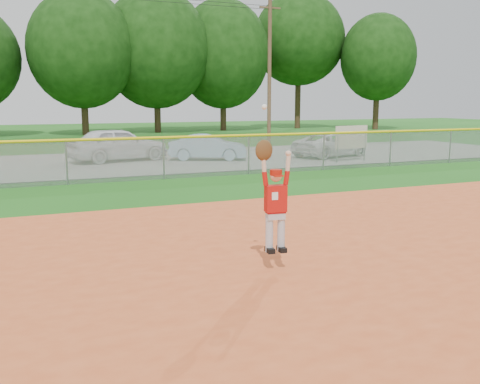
% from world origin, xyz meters
% --- Properties ---
extents(ground, '(120.00, 120.00, 0.00)m').
position_xyz_m(ground, '(0.00, 0.00, 0.00)').
color(ground, '#195814').
rests_on(ground, ground).
extents(clay_infield, '(24.00, 16.00, 0.04)m').
position_xyz_m(clay_infield, '(0.00, -3.00, 0.02)').
color(clay_infield, '#CB5124').
rests_on(clay_infield, ground).
extents(parking_strip, '(44.00, 10.00, 0.03)m').
position_xyz_m(parking_strip, '(0.00, 16.00, 0.01)').
color(parking_strip, gray).
rests_on(parking_strip, ground).
extents(car_white_a, '(4.86, 2.79, 1.56)m').
position_xyz_m(car_white_a, '(-0.50, 16.35, 0.81)').
color(car_white_a, white).
rests_on(car_white_a, parking_strip).
extents(car_blue, '(3.85, 2.63, 1.20)m').
position_xyz_m(car_blue, '(3.52, 15.22, 0.63)').
color(car_blue, '#8DB4D3').
rests_on(car_blue, parking_strip).
extents(car_white_b, '(4.50, 2.99, 1.15)m').
position_xyz_m(car_white_b, '(9.69, 14.23, 0.60)').
color(car_white_b, silver).
rests_on(car_white_b, parking_strip).
extents(sponsor_sign, '(1.87, 0.32, 1.68)m').
position_xyz_m(sponsor_sign, '(9.35, 11.98, 1.11)').
color(sponsor_sign, gray).
rests_on(sponsor_sign, ground).
extents(outfield_fence, '(40.06, 0.10, 1.55)m').
position_xyz_m(outfield_fence, '(0.00, 10.00, 0.88)').
color(outfield_fence, gray).
rests_on(outfield_fence, ground).
extents(power_lines, '(19.40, 0.24, 9.00)m').
position_xyz_m(power_lines, '(1.00, 22.00, 4.68)').
color(power_lines, '#4C3823').
rests_on(power_lines, ground).
extents(tree_line, '(62.37, 13.00, 14.43)m').
position_xyz_m(tree_line, '(0.96, 37.90, 7.53)').
color(tree_line, '#422D1C').
rests_on(tree_line, ground).
extents(ballplayer, '(0.61, 0.28, 2.41)m').
position_xyz_m(ballplayer, '(-1.05, -1.01, 1.26)').
color(ballplayer, silver).
rests_on(ballplayer, ground).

